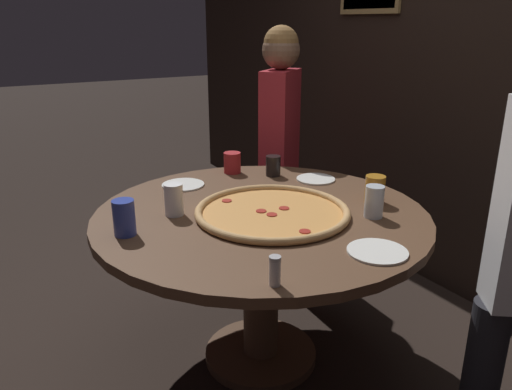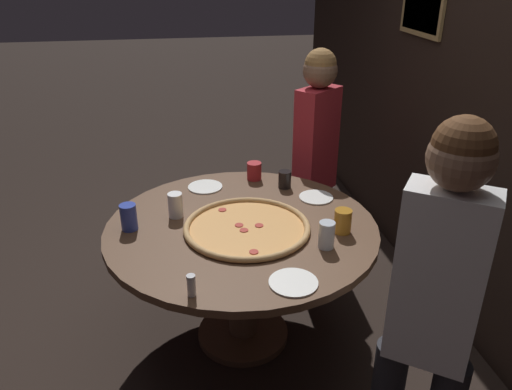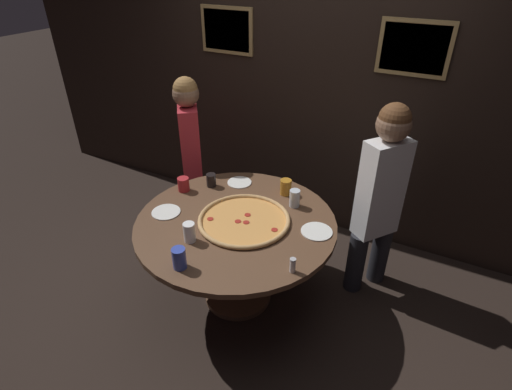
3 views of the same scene
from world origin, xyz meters
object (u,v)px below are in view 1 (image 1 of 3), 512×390
Objects in this scene: drink_cup_beside_pizza at (124,218)px; white_plate_beside_cup at (377,251)px; giant_pizza at (272,212)px; diner_far_left at (280,135)px; white_plate_far_back at (316,179)px; drink_cup_far_left at (273,166)px; drink_cup_far_right at (375,189)px; drink_cup_centre_back at (232,163)px; condiment_shaker at (275,271)px; dining_table at (261,243)px; white_plate_near_front at (183,185)px; drink_cup_front_edge at (374,202)px; drink_cup_by_shaker at (174,200)px.

drink_cup_beside_pizza is 0.94m from white_plate_beside_cup.
diner_far_left reaches higher than giant_pizza.
white_plate_far_back is 0.86m from white_plate_beside_cup.
drink_cup_far_left is at bearing 169.24° from white_plate_beside_cup.
drink_cup_centre_back is (-0.73, -0.33, -0.01)m from drink_cup_far_right.
drink_cup_centre_back is 0.56× the size of white_plate_far_back.
drink_cup_centre_back reaches higher than condiment_shaker.
drink_cup_far_right is 1.17× the size of drink_cup_far_left.
giant_pizza is at bearing 19.22° from dining_table.
white_plate_near_front is at bearing -99.91° from drink_cup_far_left.
dining_table is at bearing -128.28° from drink_cup_front_edge.
drink_cup_centre_back is 0.55m from diner_far_left.
white_plate_far_back is 0.67m from white_plate_near_front.
drink_cup_beside_pizza is (-0.05, -0.57, 0.22)m from dining_table.
white_plate_near_front is at bearing 152.03° from drink_cup_by_shaker.
white_plate_beside_cup is at bearing -1.21° from drink_cup_centre_back.
drink_cup_by_shaker reaches higher than white_plate_beside_cup.
drink_cup_far_left reaches higher than white_plate_beside_cup.
drink_cup_far_right is at bearing 69.15° from drink_cup_by_shaker.
dining_table is 0.61m from drink_cup_beside_pizza.
condiment_shaker is (0.61, 0.28, -0.02)m from drink_cup_beside_pizza.
diner_far_left reaches higher than drink_cup_by_shaker.
white_plate_near_front is at bearing -163.49° from dining_table.
white_plate_beside_cup is (0.55, 0.14, 0.15)m from dining_table.
diner_far_left is at bearing 146.25° from condiment_shaker.
drink_cup_centre_back is at bearing 178.79° from white_plate_beside_cup.
condiment_shaker is (0.71, 0.04, -0.02)m from drink_cup_by_shaker.
drink_cup_centre_back is at bearing 157.98° from condiment_shaker.
drink_cup_by_shaker is 0.65× the size of white_plate_near_front.
white_plate_beside_cup reaches higher than dining_table.
drink_cup_centre_back is 1.05× the size of drink_cup_far_left.
white_plate_far_back is at bearing 96.32° from drink_cup_by_shaker.
white_plate_beside_cup is 1.09m from white_plate_near_front.
white_plate_far_back reaches higher than dining_table.
drink_cup_far_right reaches higher than giant_pizza.
drink_cup_far_left is at bearing 147.69° from condiment_shaker.
drink_cup_beside_pizza is at bearing -67.60° from drink_cup_by_shaker.
dining_table is at bearing -160.78° from giant_pizza.
drink_cup_centre_back is 1.22m from condiment_shaker.
drink_cup_front_edge is 1.38× the size of condiment_shaker.
white_plate_far_back is at bearing 116.96° from dining_table.
drink_cup_front_edge is 1.16m from diner_far_left.
drink_cup_far_right is 0.89× the size of drink_cup_beside_pizza.
white_plate_near_front is (-1.05, -0.29, 0.00)m from white_plate_beside_cup.
white_plate_far_back is (0.33, 0.31, -0.05)m from drink_cup_centre_back.
drink_cup_far_left is at bearing -176.66° from drink_cup_front_edge.
condiment_shaker is at bearing -22.02° from drink_cup_centre_back.
drink_cup_far_left is 0.54× the size of white_plate_far_back.
white_plate_far_back is (0.18, 0.15, -0.05)m from drink_cup_far_left.
white_plate_far_back is 1.11m from condiment_shaker.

